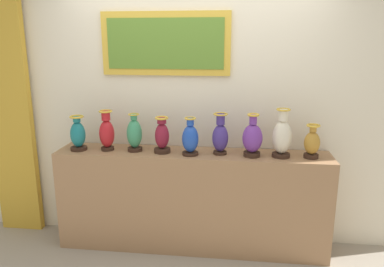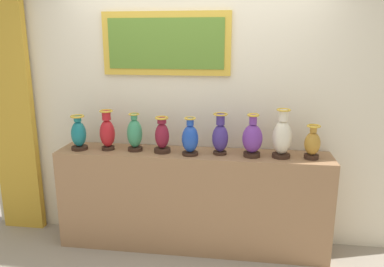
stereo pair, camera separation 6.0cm
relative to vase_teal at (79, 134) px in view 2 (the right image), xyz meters
The scene contains 13 objects.
ground_plane 1.55m from the vase_teal, ahead, with size 10.40×10.40×0.00m, color gray.
display_shelf 1.25m from the vase_teal, ahead, with size 2.56×0.42×0.96m, color #99704C.
back_wall 1.19m from the vase_teal, 16.48° to the left, with size 4.40×0.14×3.01m.
curtain_gold 0.84m from the vase_teal, 165.82° to the left, with size 0.44×0.08×2.69m, color gold.
vase_teal is the anchor object (origin of this frame).
vase_crimson 0.27m from the vase_teal, ahead, with size 0.14×0.14×0.38m.
vase_jade 0.54m from the vase_teal, ahead, with size 0.14×0.14×0.36m.
vase_burgundy 0.80m from the vase_teal, ahead, with size 0.15×0.15×0.34m.
vase_sapphire 1.07m from the vase_teal, ahead, with size 0.15×0.15×0.35m.
vase_indigo 1.34m from the vase_teal, ahead, with size 0.15×0.15×0.38m.
vase_violet 1.63m from the vase_teal, ahead, with size 0.18×0.18×0.39m.
vase_ivory 1.89m from the vase_teal, ahead, with size 0.17×0.17×0.44m.
vase_ochre 2.15m from the vase_teal, ahead, with size 0.14×0.14×0.30m.
Camera 2 is at (0.46, -3.27, 1.98)m, focal length 34.69 mm.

